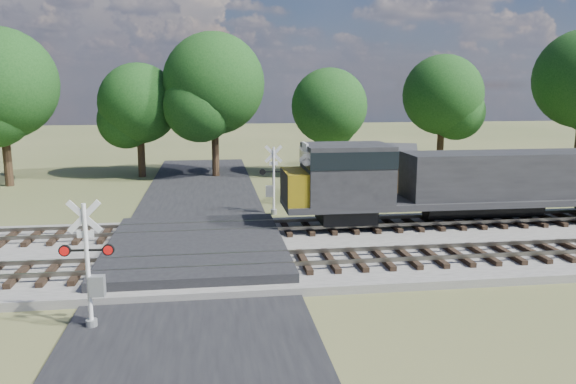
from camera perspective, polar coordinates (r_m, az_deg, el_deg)
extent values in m
plane|color=#424E29|center=(22.67, -9.29, -6.82)|extent=(160.00, 160.00, 0.00)
cube|color=gray|center=(24.91, 14.47, -5.05)|extent=(140.00, 10.00, 0.30)
cube|color=black|center=(22.66, -9.29, -6.72)|extent=(7.00, 60.00, 0.08)
cube|color=#262628|center=(23.06, -9.29, -5.70)|extent=(7.00, 9.00, 0.62)
cube|color=black|center=(20.68, -3.85, -7.30)|extent=(44.00, 2.60, 0.18)
cube|color=#5C584F|center=(21.99, 17.70, -6.25)|extent=(140.00, 0.08, 0.15)
cube|color=#5C584F|center=(23.23, 16.18, -5.25)|extent=(140.00, 0.08, 0.15)
cube|color=black|center=(25.48, -4.66, -3.83)|extent=(44.00, 2.60, 0.18)
cube|color=#5C584F|center=(26.41, 13.06, -3.18)|extent=(140.00, 0.08, 0.15)
cube|color=#5C584F|center=(27.71, 12.01, -2.48)|extent=(140.00, 0.08, 0.15)
cylinder|color=silver|center=(16.70, -19.68, -7.23)|extent=(0.13, 0.13, 3.64)
cylinder|color=gray|center=(17.28, -19.32, -12.54)|extent=(0.33, 0.33, 0.27)
cube|color=silver|center=(16.33, -20.00, -2.36)|extent=(0.95, 0.10, 0.95)
cube|color=silver|center=(16.33, -20.00, -2.36)|extent=(0.95, 0.10, 0.95)
cube|color=silver|center=(16.44, -19.89, -4.06)|extent=(0.46, 0.06, 0.20)
cube|color=black|center=(16.56, -19.79, -5.58)|extent=(1.45, 0.15, 0.05)
cylinder|color=red|center=(16.73, -21.74, -5.55)|extent=(0.33, 0.11, 0.33)
cylinder|color=red|center=(16.41, -17.79, -5.60)|extent=(0.33, 0.11, 0.33)
cube|color=gray|center=(16.82, -18.80, -9.01)|extent=(0.43, 0.30, 0.59)
cylinder|color=silver|center=(29.75, -1.46, 1.12)|extent=(0.13, 0.13, 3.61)
cylinder|color=gray|center=(30.08, -1.45, -2.02)|extent=(0.33, 0.33, 0.27)
cube|color=silver|center=(29.54, -1.48, 3.88)|extent=(0.95, 0.11, 0.95)
cube|color=silver|center=(29.54, -1.48, 3.88)|extent=(0.95, 0.11, 0.95)
cube|color=silver|center=(29.61, -1.47, 2.93)|extent=(0.45, 0.06, 0.20)
cube|color=black|center=(29.67, -1.47, 2.07)|extent=(1.45, 0.17, 0.05)
cylinder|color=red|center=(29.70, -0.34, 2.08)|extent=(0.33, 0.12, 0.33)
cylinder|color=red|center=(29.66, -2.60, 2.05)|extent=(0.33, 0.12, 0.33)
cube|color=gray|center=(29.84, -1.89, 0.09)|extent=(0.43, 0.30, 0.59)
cube|color=#3F2E1B|center=(33.73, 8.80, 1.66)|extent=(5.59, 5.59, 3.05)
cube|color=#303033|center=(33.51, 8.88, 4.41)|extent=(6.14, 6.14, 0.22)
cylinder|color=black|center=(42.70, -26.70, 4.07)|extent=(0.56, 0.56, 5.31)
sphere|color=black|center=(42.50, -27.19, 9.77)|extent=(7.44, 7.44, 7.44)
cylinder|color=black|center=(43.55, -14.70, 4.26)|extent=(0.56, 0.56, 4.23)
sphere|color=black|center=(43.32, -14.91, 8.70)|extent=(5.92, 5.92, 5.92)
cylinder|color=black|center=(42.41, -7.41, 5.10)|extent=(0.56, 0.56, 5.33)
sphere|color=black|center=(42.20, -7.55, 10.87)|extent=(7.46, 7.46, 7.46)
cylinder|color=black|center=(42.77, 4.14, 4.35)|extent=(0.56, 0.56, 4.06)
sphere|color=black|center=(42.53, 4.20, 8.70)|extent=(5.68, 5.68, 5.68)
cylinder|color=black|center=(48.32, 15.23, 5.10)|extent=(0.56, 0.56, 4.65)
sphere|color=black|center=(48.12, 15.45, 9.50)|extent=(6.51, 6.51, 6.51)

